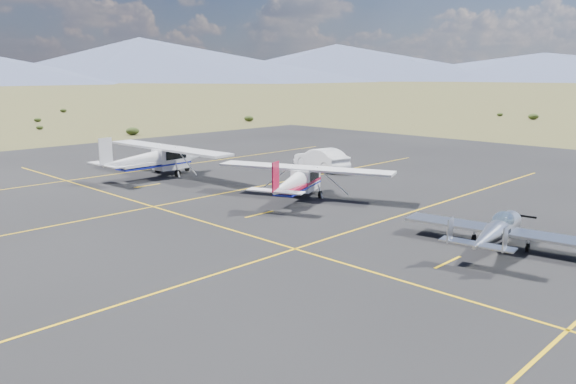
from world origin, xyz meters
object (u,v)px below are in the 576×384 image
aircraft_cessna (298,180)px  aircraft_plain (154,158)px  aircraft_low_wing (498,230)px  sedan (321,159)px

aircraft_cessna → aircraft_plain: (-1.77, 12.55, 0.17)m
aircraft_plain → aircraft_low_wing: bearing=-91.3°
aircraft_low_wing → sedan: size_ratio=1.69×
aircraft_low_wing → aircraft_cessna: aircraft_cessna is taller
sedan → aircraft_low_wing: bearing=73.3°
aircraft_cessna → sedan: (8.97, 6.05, -0.38)m
aircraft_low_wing → aircraft_plain: aircraft_plain is taller
aircraft_low_wing → aircraft_plain: size_ratio=0.69×
sedan → aircraft_cessna: bearing=45.5°
aircraft_cessna → aircraft_plain: aircraft_plain is taller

